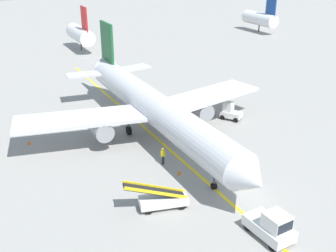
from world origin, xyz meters
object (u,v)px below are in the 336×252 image
safety_cone_nose_right (29,142)px  safety_cone_wingtip_left (184,124)px  ground_crew_marshaller (163,155)px  baggage_tug_near_wing (230,112)px  pushback_tug (271,226)px  safety_cone_nose_left (179,172)px  airliner (152,106)px  belt_loader_forward_hold (162,199)px

safety_cone_nose_right → safety_cone_wingtip_left: (16.60, -3.24, 0.00)m
ground_crew_marshaller → safety_cone_wingtip_left: (6.24, 6.95, -0.69)m
baggage_tug_near_wing → safety_cone_wingtip_left: bearing=171.4°
pushback_tug → safety_cone_wingtip_left: bearing=77.5°
safety_cone_wingtip_left → safety_cone_nose_left: bearing=-121.9°
airliner → pushback_tug: size_ratio=9.51×
safety_cone_nose_left → ground_crew_marshaller: bearing=100.4°
ground_crew_marshaller → safety_cone_nose_right: (-10.36, 10.19, -0.69)m
baggage_tug_near_wing → belt_loader_forward_hold: 19.58m
belt_loader_forward_hold → safety_cone_nose_left: bearing=46.0°
baggage_tug_near_wing → belt_loader_forward_hold: bearing=-141.2°
safety_cone_nose_left → safety_cone_nose_right: bearing=130.7°
baggage_tug_near_wing → safety_cone_wingtip_left: 5.89m
airliner → safety_cone_wingtip_left: bearing=10.0°
safety_cone_nose_left → baggage_tug_near_wing: bearing=36.1°
belt_loader_forward_hold → airliner: bearing=67.3°
airliner → pushback_tug: airliner is taller
airliner → safety_cone_nose_right: (-12.29, 4.00, -3.20)m
airliner → belt_loader_forward_hold: airliner is taller
airliner → belt_loader_forward_hold: (-5.18, -12.38, -2.64)m
pushback_tug → ground_crew_marshaller: pushback_tug is taller
ground_crew_marshaller → safety_cone_nose_left: size_ratio=3.86×
belt_loader_forward_hold → safety_cone_nose_left: 5.33m
ground_crew_marshaller → belt_loader_forward_hold: bearing=-117.7°
belt_loader_forward_hold → safety_cone_wingtip_left: belt_loader_forward_hold is taller
ground_crew_marshaller → baggage_tug_near_wing: bearing=26.8°
baggage_tug_near_wing → ground_crew_marshaller: 13.47m
baggage_tug_near_wing → belt_loader_forward_hold: (-15.27, -12.26, -0.15)m
pushback_tug → safety_cone_wingtip_left: 20.47m
pushback_tug → baggage_tug_near_wing: size_ratio=1.36×
baggage_tug_near_wing → belt_loader_forward_hold: size_ratio=0.53×
safety_cone_nose_left → safety_cone_nose_right: (-10.80, 12.57, 0.00)m
pushback_tug → safety_cone_nose_left: bearing=97.5°
ground_crew_marshaller → safety_cone_wingtip_left: ground_crew_marshaller is taller
safety_cone_nose_left → safety_cone_wingtip_left: size_ratio=1.00×
baggage_tug_near_wing → safety_cone_wingtip_left: size_ratio=6.20×
baggage_tug_near_wing → safety_cone_nose_left: 14.36m
pushback_tug → safety_cone_nose_right: pushback_tug is taller
ground_crew_marshaller → safety_cone_wingtip_left: 9.37m
belt_loader_forward_hold → ground_crew_marshaller: belt_loader_forward_hold is taller
airliner → ground_crew_marshaller: size_ratio=20.72×
baggage_tug_near_wing → safety_cone_nose_left: (-11.58, -8.45, -0.71)m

